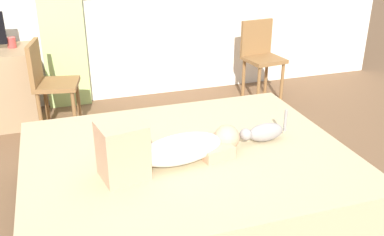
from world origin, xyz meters
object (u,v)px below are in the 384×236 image
cat (263,132)px  cup (12,43)px  chair_by_desk (48,80)px  person_lying (167,148)px  chair_spare (261,54)px  bed (187,181)px

cat → cup: (-1.66, 1.96, 0.28)m
cat → chair_by_desk: chair_by_desk is taller
chair_by_desk → person_lying: bearing=-68.8°
chair_spare → bed: bearing=-128.3°
chair_by_desk → cup: bearing=128.1°
cat → chair_by_desk: (-1.38, 1.60, 0.00)m
person_lying → cat: person_lying is taller
person_lying → cup: bearing=114.6°
cup → person_lying: bearing=-65.4°
person_lying → cat: bearing=8.5°
chair_by_desk → chair_spare: 2.24m
cat → chair_by_desk: size_ratio=0.42×
bed → chair_spare: chair_spare is taller
bed → cup: (-1.11, 1.96, 0.57)m
bed → chair_spare: size_ratio=2.51×
bed → cat: 0.62m
bed → cup: size_ratio=22.13×
cup → bed: bearing=-60.4°
cat → chair_by_desk: 2.11m
person_lying → chair_spare: bearing=50.3°
person_lying → chair_spare: size_ratio=1.10×
bed → chair_spare: 2.29m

